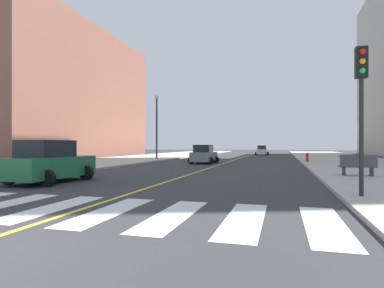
{
  "coord_description": "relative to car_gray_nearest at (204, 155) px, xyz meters",
  "views": [
    {
      "loc": [
        5.37,
        -3.86,
        1.8
      ],
      "look_at": [
        -2.44,
        24.41,
        1.86
      ],
      "focal_mm": 30.47,
      "sensor_mm": 36.0,
      "label": 1
    }
  ],
  "objects": [
    {
      "name": "lane_divider_paint",
      "position": [
        1.84,
        13.53,
        -0.83
      ],
      "size": [
        0.16,
        80.0,
        0.01
      ],
      "primitive_type": "cube",
      "color": "yellow",
      "rests_on": "ground"
    },
    {
      "name": "low_rise_brick_west",
      "position": [
        -26.19,
        11.54,
        8.59
      ],
      "size": [
        16.0,
        32.0,
        18.84
      ],
      "primitive_type": "cube",
      "color": "#935A48",
      "rests_on": "ground"
    },
    {
      "name": "car_gray_nearest",
      "position": [
        0.0,
        0.0,
        0.0
      ],
      "size": [
        2.5,
        4.0,
        1.79
      ],
      "rotation": [
        0.0,
        0.0,
        -0.01
      ],
      "color": "slate",
      "rests_on": "ground"
    },
    {
      "name": "street_lamp",
      "position": [
        -6.73,
        4.78,
        3.68
      ],
      "size": [
        0.44,
        0.44,
        7.4
      ],
      "color": "#38383D",
      "rests_on": "sidewalk_kerb_west"
    },
    {
      "name": "car_white_third",
      "position": [
        3.91,
        26.57,
        -0.06
      ],
      "size": [
        2.39,
        3.76,
        1.66
      ],
      "rotation": [
        0.0,
        0.0,
        3.17
      ],
      "color": "silver",
      "rests_on": "ground"
    },
    {
      "name": "crosswalk_paint",
      "position": [
        1.84,
        -22.47,
        -0.83
      ],
      "size": [
        13.5,
        4.0,
        0.01
      ],
      "color": "silver",
      "rests_on": "ground"
    },
    {
      "name": "sidewalk_kerb_west",
      "position": [
        -10.36,
        -6.47,
        -0.76
      ],
      "size": [
        10.0,
        120.0,
        0.15
      ],
      "primitive_type": "cube",
      "color": "#B2ADA3",
      "rests_on": "ground"
    },
    {
      "name": "traffic_light_near_corner",
      "position": [
        9.68,
        -18.81,
        2.69
      ],
      "size": [
        0.36,
        0.41,
        4.8
      ],
      "rotation": [
        0.0,
        0.0,
        3.14
      ],
      "color": "black",
      "rests_on": "sidewalk_kerb_east"
    },
    {
      "name": "car_green_second",
      "position": [
        -3.48,
        -17.21,
        0.11
      ],
      "size": [
        2.87,
        4.54,
        2.01
      ],
      "rotation": [
        0.0,
        0.0,
        -0.02
      ],
      "color": "#236B42",
      "rests_on": "ground"
    },
    {
      "name": "park_bench",
      "position": [
        11.1,
        -11.36,
        -0.15
      ],
      "size": [
        1.81,
        0.58,
        1.12
      ],
      "rotation": [
        0.0,
        0.0,
        1.58
      ],
      "color": "#47474C",
      "rests_on": "sidewalk_kerb_east"
    },
    {
      "name": "fire_hydrant",
      "position": [
        9.57,
        2.66,
        -0.26
      ],
      "size": [
        0.26,
        0.26,
        0.89
      ],
      "color": "red",
      "rests_on": "sidewalk_kerb_east"
    }
  ]
}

